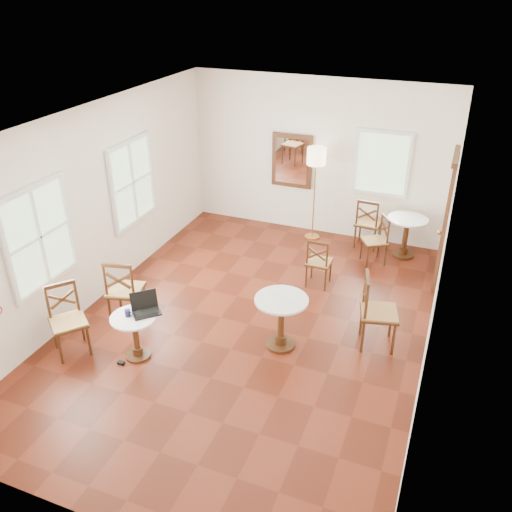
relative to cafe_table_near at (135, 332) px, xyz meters
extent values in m
plane|color=#5E1F10|center=(1.12, 1.23, -0.40)|extent=(7.00, 7.00, 0.00)
cube|color=white|center=(1.12, 4.73, 1.10)|extent=(5.00, 0.02, 3.00)
cube|color=white|center=(1.12, -2.27, 1.10)|extent=(5.00, 0.02, 3.00)
cube|color=white|center=(-1.38, 1.23, 1.10)|extent=(0.02, 7.00, 3.00)
cube|color=white|center=(3.62, 1.23, 1.10)|extent=(0.02, 7.00, 3.00)
cube|color=white|center=(1.12, 1.23, 2.60)|extent=(5.00, 7.00, 0.02)
cube|color=#562E18|center=(3.58, 3.63, 0.65)|extent=(0.06, 0.90, 2.10)
cube|color=#442511|center=(3.56, 3.63, 1.75)|extent=(0.08, 1.02, 0.08)
sphere|color=#BF8C3F|center=(3.52, 3.31, 0.60)|extent=(0.07, 0.07, 0.07)
cube|color=#4D2A14|center=(0.62, 4.69, 1.00)|extent=(0.80, 0.05, 1.05)
cube|color=white|center=(0.62, 4.66, 1.00)|extent=(0.64, 0.02, 0.88)
cube|color=white|center=(-1.35, 0.03, 1.15)|extent=(0.06, 1.22, 1.42)
cube|color=white|center=(-1.35, 2.23, 1.15)|extent=(0.06, 1.22, 1.42)
cube|color=white|center=(2.32, 4.70, 1.15)|extent=(1.02, 0.06, 1.22)
cylinder|color=#442511|center=(0.00, 0.00, -0.38)|extent=(0.35, 0.35, 0.03)
cylinder|color=#442511|center=(0.00, 0.00, -0.31)|extent=(0.14, 0.14, 0.10)
cylinder|color=#4D2A14|center=(0.00, 0.00, -0.05)|extent=(0.08, 0.08, 0.52)
cylinder|color=#442511|center=(0.00, 0.00, 0.19)|extent=(0.12, 0.12, 0.05)
cylinder|color=white|center=(0.00, 0.00, 0.23)|extent=(0.61, 0.61, 0.03)
cylinder|color=#442511|center=(1.73, 0.93, -0.38)|extent=(0.42, 0.42, 0.04)
cylinder|color=#442511|center=(1.73, 0.93, -0.30)|extent=(0.17, 0.17, 0.12)
cylinder|color=#4D2A14|center=(1.73, 0.93, 0.02)|extent=(0.09, 0.09, 0.62)
cylinder|color=#442511|center=(1.73, 0.93, 0.31)|extent=(0.15, 0.15, 0.06)
cylinder|color=white|center=(1.73, 0.93, 0.36)|extent=(0.73, 0.73, 0.03)
cylinder|color=#442511|center=(2.95, 4.28, -0.38)|extent=(0.41, 0.41, 0.04)
cylinder|color=#442511|center=(2.95, 4.28, -0.30)|extent=(0.16, 0.16, 0.12)
cylinder|color=#4D2A14|center=(2.95, 4.28, 0.01)|extent=(0.09, 0.09, 0.61)
cylinder|color=#442511|center=(2.95, 4.28, 0.29)|extent=(0.14, 0.14, 0.06)
cylinder|color=white|center=(2.95, 4.28, 0.33)|extent=(0.71, 0.71, 0.03)
cylinder|color=#442511|center=(-0.45, 0.94, -0.15)|extent=(0.04, 0.04, 0.50)
cylinder|color=#442511|center=(-0.36, 0.55, -0.15)|extent=(0.04, 0.04, 0.50)
cylinder|color=#442511|center=(-0.84, 0.85, -0.15)|extent=(0.04, 0.04, 0.50)
cylinder|color=#442511|center=(-0.75, 0.46, -0.15)|extent=(0.04, 0.04, 0.50)
cube|color=#442511|center=(-0.60, 0.70, 0.11)|extent=(0.59, 0.59, 0.03)
cube|color=#9F7340|center=(-0.60, 0.70, 0.12)|extent=(0.56, 0.56, 0.04)
cylinder|color=#442511|center=(-0.36, 0.55, 0.38)|extent=(0.04, 0.04, 0.55)
cylinder|color=#442511|center=(-0.75, 0.46, 0.38)|extent=(0.04, 0.04, 0.55)
cube|color=#442511|center=(-0.55, 0.50, 0.63)|extent=(0.42, 0.14, 0.06)
cube|color=#4D2A14|center=(-0.55, 0.50, 0.39)|extent=(0.36, 0.11, 0.24)
cube|color=#4D2A14|center=(-0.55, 0.50, 0.39)|extent=(0.36, 0.11, 0.24)
cylinder|color=#442511|center=(-0.85, -0.50, -0.16)|extent=(0.04, 0.04, 0.47)
cylinder|color=#442511|center=(-1.14, -0.27, -0.16)|extent=(0.04, 0.04, 0.47)
cylinder|color=#442511|center=(-0.61, -0.21, -0.16)|extent=(0.04, 0.04, 0.47)
cylinder|color=#442511|center=(-0.91, 0.03, -0.16)|extent=(0.04, 0.04, 0.47)
cube|color=#442511|center=(-0.88, -0.24, 0.08)|extent=(0.65, 0.65, 0.03)
cube|color=#9F7340|center=(-0.88, -0.24, 0.09)|extent=(0.62, 0.62, 0.04)
cylinder|color=#442511|center=(-1.14, -0.27, 0.33)|extent=(0.04, 0.04, 0.52)
cylinder|color=#442511|center=(-0.91, 0.03, 0.33)|extent=(0.04, 0.04, 0.52)
cube|color=#442511|center=(-1.02, -0.12, 0.57)|extent=(0.28, 0.33, 0.05)
cube|color=#4D2A14|center=(-1.02, -0.12, 0.34)|extent=(0.24, 0.28, 0.23)
cube|color=#4D2A14|center=(-1.02, -0.12, 0.34)|extent=(0.24, 0.28, 0.23)
cylinder|color=#442511|center=(1.93, 2.89, -0.20)|extent=(0.03, 0.03, 0.41)
cylinder|color=#442511|center=(1.93, 2.57, -0.20)|extent=(0.03, 0.03, 0.41)
cylinder|color=#442511|center=(1.60, 2.89, -0.20)|extent=(0.03, 0.03, 0.41)
cylinder|color=#442511|center=(1.60, 2.57, -0.20)|extent=(0.03, 0.03, 0.41)
cube|color=#442511|center=(1.77, 2.73, 0.01)|extent=(0.40, 0.40, 0.03)
cube|color=#9F7340|center=(1.77, 2.73, 0.02)|extent=(0.38, 0.38, 0.04)
cylinder|color=#442511|center=(1.93, 2.57, 0.23)|extent=(0.03, 0.03, 0.45)
cylinder|color=#442511|center=(1.60, 2.57, 0.23)|extent=(0.03, 0.03, 0.45)
cube|color=#442511|center=(1.77, 2.57, 0.44)|extent=(0.34, 0.03, 0.05)
cube|color=#4D2A14|center=(1.77, 2.57, 0.24)|extent=(0.29, 0.02, 0.20)
cube|color=#4D2A14|center=(1.77, 2.57, 0.24)|extent=(0.29, 0.02, 0.20)
cylinder|color=#442511|center=(3.21, 1.30, -0.14)|extent=(0.04, 0.04, 0.51)
cylinder|color=#442511|center=(2.81, 1.20, -0.14)|extent=(0.04, 0.04, 0.51)
cylinder|color=#442511|center=(3.11, 1.69, -0.14)|extent=(0.04, 0.04, 0.51)
cylinder|color=#442511|center=(2.71, 1.60, -0.14)|extent=(0.04, 0.04, 0.51)
cube|color=#442511|center=(2.96, 1.45, 0.12)|extent=(0.61, 0.61, 0.03)
cube|color=#9F7340|center=(2.96, 1.45, 0.14)|extent=(0.58, 0.58, 0.05)
cylinder|color=#442511|center=(2.81, 1.20, 0.40)|extent=(0.04, 0.04, 0.57)
cylinder|color=#442511|center=(2.71, 1.60, 0.40)|extent=(0.04, 0.04, 0.57)
cube|color=#442511|center=(2.76, 1.40, 0.66)|extent=(0.14, 0.43, 0.06)
cube|color=#4D2A14|center=(2.76, 1.40, 0.41)|extent=(0.12, 0.37, 0.25)
cube|color=#4D2A14|center=(2.76, 1.40, 0.41)|extent=(0.12, 0.37, 0.25)
cylinder|color=#442511|center=(2.44, 4.60, -0.17)|extent=(0.04, 0.04, 0.46)
cylinder|color=#442511|center=(2.41, 4.23, -0.17)|extent=(0.04, 0.04, 0.46)
cylinder|color=#442511|center=(2.07, 4.62, -0.17)|extent=(0.04, 0.04, 0.46)
cylinder|color=#442511|center=(2.05, 4.25, -0.17)|extent=(0.04, 0.04, 0.46)
cube|color=#442511|center=(2.24, 4.43, 0.07)|extent=(0.48, 0.48, 0.03)
cube|color=#9F7340|center=(2.24, 4.43, 0.08)|extent=(0.46, 0.46, 0.04)
cylinder|color=#442511|center=(2.41, 4.23, 0.32)|extent=(0.04, 0.04, 0.51)
cylinder|color=#442511|center=(2.05, 4.25, 0.32)|extent=(0.04, 0.04, 0.51)
cube|color=#442511|center=(2.23, 4.24, 0.55)|extent=(0.39, 0.06, 0.05)
cube|color=#4D2A14|center=(2.23, 4.24, 0.33)|extent=(0.33, 0.05, 0.23)
cube|color=#4D2A14|center=(2.23, 4.24, 0.33)|extent=(0.33, 0.05, 0.23)
cylinder|color=#442511|center=(2.24, 3.86, -0.19)|extent=(0.03, 0.03, 0.41)
cylinder|color=#442511|center=(2.53, 4.04, -0.19)|extent=(0.03, 0.03, 0.41)
cylinder|color=#442511|center=(2.42, 3.58, -0.19)|extent=(0.03, 0.03, 0.41)
cylinder|color=#442511|center=(2.70, 3.75, -0.19)|extent=(0.03, 0.03, 0.41)
cube|color=#442511|center=(2.47, 3.81, 0.02)|extent=(0.56, 0.56, 0.03)
cube|color=#9F7340|center=(2.47, 3.81, 0.03)|extent=(0.53, 0.53, 0.04)
cylinder|color=#442511|center=(2.53, 4.04, 0.24)|extent=(0.03, 0.03, 0.46)
cylinder|color=#442511|center=(2.70, 3.75, 0.24)|extent=(0.03, 0.03, 0.46)
cube|color=#442511|center=(2.61, 3.90, 0.46)|extent=(0.21, 0.32, 0.05)
cube|color=#4D2A14|center=(2.61, 3.90, 0.25)|extent=(0.17, 0.27, 0.20)
cube|color=#4D2A14|center=(2.61, 3.90, 0.25)|extent=(0.17, 0.27, 0.20)
cylinder|color=#BF8C3F|center=(1.19, 4.38, -0.38)|extent=(0.29, 0.29, 0.03)
cylinder|color=#BF8C3F|center=(1.19, 4.38, 0.43)|extent=(0.02, 0.02, 1.65)
cylinder|color=beige|center=(1.19, 4.38, 1.25)|extent=(0.35, 0.35, 0.31)
cube|color=black|center=(0.12, 0.14, 0.26)|extent=(0.44, 0.43, 0.02)
cube|color=black|center=(0.12, 0.14, 0.27)|extent=(0.31, 0.31, 0.00)
cube|color=black|center=(0.03, 0.23, 0.38)|extent=(0.31, 0.30, 0.24)
cube|color=silver|center=(0.03, 0.23, 0.38)|extent=(0.26, 0.26, 0.20)
ellipsoid|color=black|center=(0.03, 0.12, 0.27)|extent=(0.12, 0.10, 0.04)
cylinder|color=#0F1234|center=(-0.07, -0.01, 0.29)|extent=(0.08, 0.08, 0.09)
torus|color=#0F1234|center=(-0.03, -0.01, 0.29)|extent=(0.06, 0.01, 0.06)
cylinder|color=white|center=(-0.08, 0.02, 0.30)|extent=(0.06, 0.06, 0.10)
cube|color=black|center=(-0.12, -0.23, -0.38)|extent=(0.09, 0.06, 0.04)
camera|label=1|loc=(3.60, -4.77, 4.25)|focal=37.41mm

